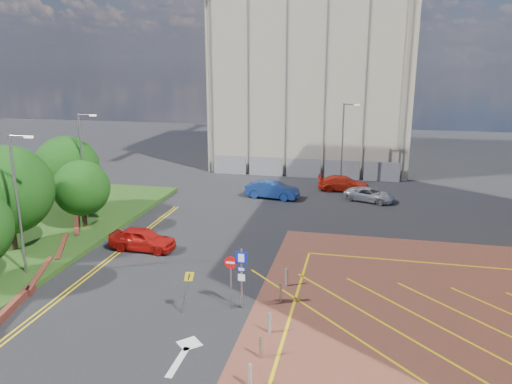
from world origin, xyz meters
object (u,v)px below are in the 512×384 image
(tree_d, at_px, (67,168))
(car_red_left, at_px, (142,239))
(tree_c, at_px, (82,188))
(car_blue_back, at_px, (272,190))
(lamp_left_near, at_px, (18,199))
(car_silver_back, at_px, (369,195))
(lamp_back, at_px, (343,141))
(tree_b, at_px, (8,190))
(sign_cluster, at_px, (238,272))
(lamp_left_far, at_px, (83,162))
(warning_sign, at_px, (187,287))
(car_red_back, at_px, (344,183))

(tree_d, height_order, car_red_left, tree_d)
(tree_c, height_order, car_blue_back, tree_c)
(lamp_left_near, height_order, car_silver_back, lamp_left_near)
(car_silver_back, bearing_deg, lamp_back, 43.31)
(tree_b, relative_size, lamp_back, 0.84)
(tree_b, bearing_deg, tree_c, 68.20)
(tree_c, relative_size, sign_cluster, 1.53)
(lamp_left_far, bearing_deg, tree_d, 154.32)
(tree_d, relative_size, car_red_left, 1.39)
(tree_b, distance_m, car_blue_back, 21.71)
(lamp_left_far, height_order, sign_cluster, lamp_left_far)
(sign_cluster, distance_m, car_blue_back, 20.59)
(tree_c, xyz_separation_m, tree_d, (-3.00, 3.00, 0.68))
(car_red_left, bearing_deg, tree_d, 59.58)
(warning_sign, height_order, car_blue_back, warning_sign)
(car_red_left, bearing_deg, tree_c, 67.70)
(lamp_left_far, height_order, car_blue_back, lamp_left_far)
(tree_c, relative_size, lamp_back, 0.61)
(car_blue_back, relative_size, car_silver_back, 1.11)
(warning_sign, bearing_deg, tree_d, 138.01)
(tree_b, xyz_separation_m, car_blue_back, (13.75, 16.44, -3.45))
(lamp_back, bearing_deg, tree_c, -134.32)
(car_red_back, bearing_deg, sign_cluster, 167.23)
(warning_sign, xyz_separation_m, car_blue_back, (0.23, 21.51, -0.65))
(car_red_left, height_order, car_blue_back, car_blue_back)
(car_blue_back, bearing_deg, car_red_left, 165.03)
(car_silver_back, bearing_deg, tree_d, 129.73)
(lamp_left_near, xyz_separation_m, car_red_back, (16.82, 23.42, -3.96))
(tree_b, relative_size, sign_cluster, 2.11)
(tree_c, distance_m, warning_sign, 15.40)
(lamp_left_near, height_order, car_red_left, lamp_left_near)
(tree_b, relative_size, car_silver_back, 1.57)
(lamp_left_near, relative_size, lamp_left_far, 1.00)
(tree_b, bearing_deg, warning_sign, -20.56)
(tree_d, xyz_separation_m, car_red_left, (8.74, -5.64, -3.12))
(lamp_left_far, relative_size, car_blue_back, 1.68)
(tree_b, relative_size, tree_d, 1.11)
(tree_c, height_order, car_silver_back, tree_c)
(lamp_left_near, distance_m, lamp_left_far, 10.20)
(sign_cluster, relative_size, car_blue_back, 0.67)
(tree_b, xyz_separation_m, car_silver_back, (22.29, 17.26, -3.64))
(lamp_left_far, bearing_deg, tree_c, -65.29)
(warning_sign, bearing_deg, car_blue_back, 89.38)
(warning_sign, distance_m, car_silver_back, 24.01)
(tree_c, height_order, warning_sign, tree_c)
(tree_b, height_order, lamp_left_near, lamp_left_near)
(warning_sign, bearing_deg, sign_cluster, 24.86)
(lamp_left_near, distance_m, lamp_back, 30.80)
(tree_b, xyz_separation_m, car_red_back, (19.90, 20.42, -3.53))
(tree_d, height_order, lamp_back, lamp_back)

